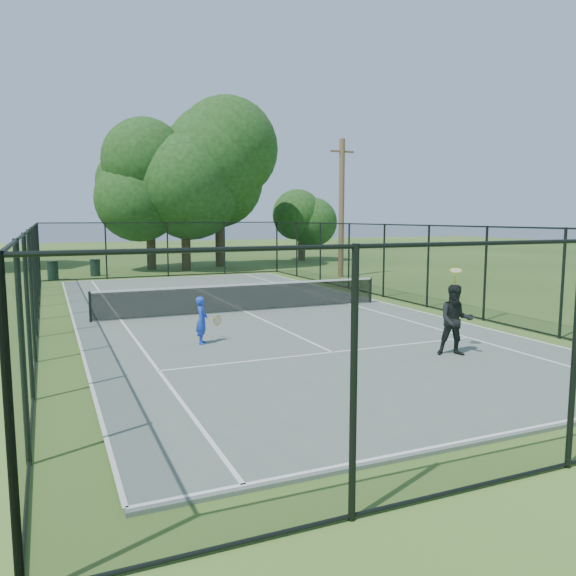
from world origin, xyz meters
name	(u,v)px	position (x,y,z in m)	size (l,w,h in m)	color
ground	(245,313)	(0.00, 0.00, 0.00)	(120.00, 120.00, 0.00)	#34551D
tennis_court	(245,312)	(0.00, 0.00, 0.03)	(11.00, 24.00, 0.06)	#596860
tennis_net	(245,296)	(0.00, 0.00, 0.58)	(10.08, 0.08, 0.95)	black
fence	(244,270)	(0.00, 0.00, 1.50)	(13.10, 26.10, 3.00)	black
tree_near_left	(149,189)	(-0.10, 17.69, 4.99)	(6.23, 6.23, 8.12)	#332114
tree_near_mid	(185,188)	(1.81, 16.39, 5.01)	(6.22, 6.22, 8.14)	#332114
tree_near_right	(219,175)	(4.39, 17.85, 5.98)	(6.81, 6.81, 9.40)	#332114
tree_far_right	(302,217)	(11.63, 20.61, 3.29)	(4.03, 4.03, 5.33)	#332114
trash_bin_left	(53,270)	(-5.88, 13.66, 0.50)	(0.58, 0.58, 0.98)	black
trash_bin_right	(95,268)	(-3.69, 14.88, 0.47)	(0.58, 0.58, 0.93)	black
utility_pole	(341,208)	(8.65, 9.00, 3.77)	(1.40, 0.30, 7.42)	#4C3823
player_blue	(202,320)	(-2.60, -4.23, 0.67)	(0.80, 0.52, 1.21)	blue
player_black	(456,320)	(2.51, -7.75, 0.89)	(1.01, 1.08, 2.02)	black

